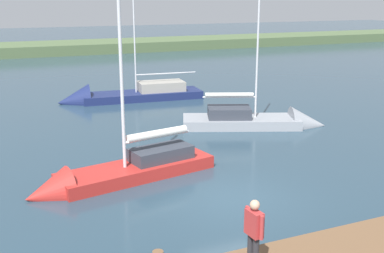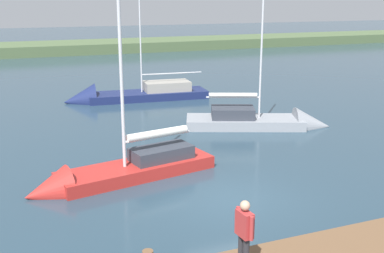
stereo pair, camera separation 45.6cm
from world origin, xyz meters
The scene contains 6 objects.
ground_plane centered at (0.00, 0.00, 0.00)m, with size 200.00×200.00×0.00m, color #263D4C.
far_shoreline centered at (0.00, -46.61, 0.00)m, with size 180.00×8.00×2.40m, color #4C603D.
sailboat_far_right centered at (-5.86, -7.49, 0.13)m, with size 7.63×4.66×8.33m.
sailboat_inner_slip centered at (-0.66, -16.72, 0.20)m, with size 9.49×3.05×11.52m.
sailboat_mid_channel centered at (3.24, -3.03, 0.20)m, with size 7.33×3.03×8.51m.
person_on_dock centered at (2.16, 5.04, 1.70)m, with size 0.26×0.62×1.62m.
Camera 1 is at (7.00, 12.96, 6.51)m, focal length 44.32 mm.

